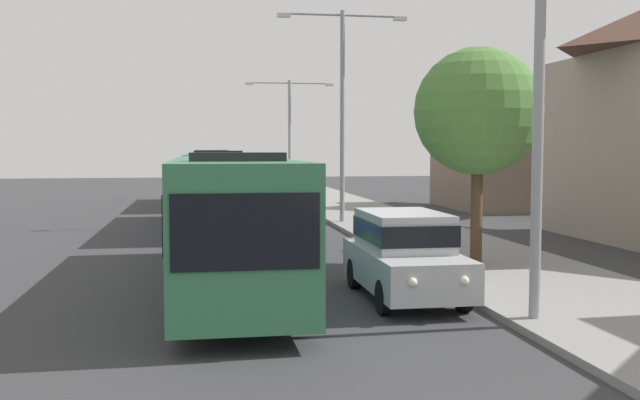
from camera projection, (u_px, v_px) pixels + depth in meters
name	position (u px, v px, depth m)	size (l,w,h in m)	color
bus_lead	(230.00, 216.00, 17.01)	(2.58, 12.00, 3.21)	#33724C
bus_second_in_line	(216.00, 187.00, 29.85)	(2.58, 11.19, 3.21)	#284C8C
bus_middle	(211.00, 176.00, 42.08)	(2.58, 10.84, 3.21)	silver
white_suv	(404.00, 252.00, 15.78)	(1.86, 4.58, 1.90)	#B7B7BC
streetlamp_near	(540.00, 37.00, 13.04)	(6.51, 0.28, 8.34)	gray
streetlamp_mid	(342.00, 95.00, 30.88)	(5.59, 0.28, 8.99)	gray
streetlamp_far	(290.00, 124.00, 48.79)	(5.99, 0.28, 7.74)	gray
roadside_tree	(478.00, 112.00, 19.61)	(3.47, 3.47, 5.88)	#4C3823
house_distant_gabled	(525.00, 141.00, 39.74)	(8.55, 8.49, 7.28)	#7A6656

